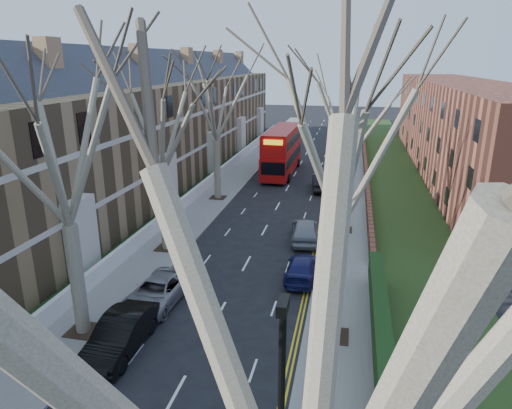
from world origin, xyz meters
The scene contains 18 objects.
pavement_left centered at (-6.00, 39.00, 0.06)m, with size 3.00×102.00×0.12m, color slate.
pavement_right centered at (6.00, 39.00, 0.06)m, with size 3.00×102.00×0.12m, color slate.
terrace_left centered at (-13.65, 31.00, 5.53)m, with size 9.70×78.00×13.60m.
flats_right centered at (17.46, 43.00, 4.98)m, with size 13.97×54.00×10.00m.
front_wall_left centered at (-7.65, 31.00, 0.62)m, with size 0.30×78.00×1.00m.
grass_verge_right centered at (10.50, 39.00, 0.15)m, with size 6.00×102.00×0.06m.
tree_left_mid centered at (-5.70, 6.00, 9.56)m, with size 10.50×10.50×14.71m.
tree_left_far centered at (-5.70, 16.00, 9.24)m, with size 10.15×10.15×14.22m.
tree_left_dist centered at (-5.70, 28.00, 9.56)m, with size 10.50×10.50×14.71m.
tree_right_near centered at (5.70, -6.00, 9.86)m, with size 10.85×10.85×15.20m.
tree_right_mid centered at (5.70, 8.00, 9.56)m, with size 10.50×10.50×14.71m.
tree_right_far centered at (5.70, 22.00, 9.24)m, with size 10.15×10.15×14.22m.
double_decker_bus centered at (-1.51, 39.03, 2.43)m, with size 3.10×11.89×4.93m.
car_left_mid centered at (-3.32, 5.11, 0.81)m, with size 1.70×4.89×1.61m, color black.
car_left_far centered at (-3.40, 9.24, 0.69)m, with size 2.30×4.99×1.39m, color gray.
car_right_near centered at (3.62, 13.75, 0.64)m, with size 1.78×4.38×1.27m, color #171852.
car_right_mid centered at (3.17, 19.51, 0.80)m, with size 1.90×4.72×1.61m, color gray.
car_right_far centered at (3.34, 33.04, 0.79)m, with size 1.68×4.83×1.59m, color black.
Camera 1 is at (5.98, -10.40, 12.16)m, focal length 32.00 mm.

